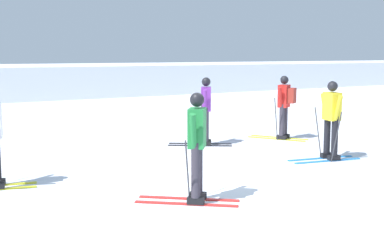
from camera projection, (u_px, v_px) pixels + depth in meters
The scene contains 6 objects.
ground_plane at pixel (238, 178), 9.17m from camera, with size 120.00×120.00×0.00m, color silver.
far_snow_ridge at pixel (11, 81), 27.19m from camera, with size 80.00×8.92×1.65m, color silver.
skier_purple at pixel (206, 109), 12.35m from camera, with size 1.54×1.20×1.71m.
skier_green at pixel (196, 144), 7.53m from camera, with size 1.47×1.30×1.71m.
skier_yellow at pixel (331, 118), 10.63m from camera, with size 1.64×0.99×1.71m.
skier_red at pixel (285, 104), 13.21m from camera, with size 1.16×1.55×1.71m.
Camera 1 is at (-5.31, -7.26, 2.29)m, focal length 46.11 mm.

